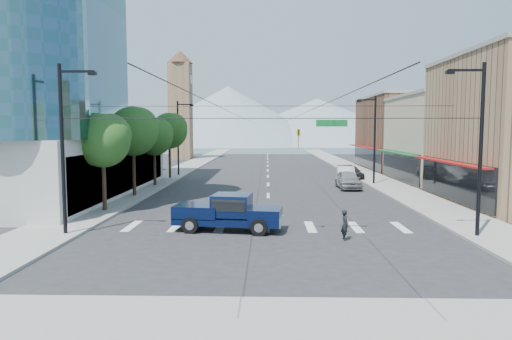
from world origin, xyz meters
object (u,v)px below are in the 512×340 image
(parked_car_mid, at_px, (346,174))
(parked_car_far, at_px, (351,173))
(pedestrian, at_px, (345,225))
(parked_car_near, at_px, (348,180))
(pickup_truck, at_px, (228,212))

(parked_car_mid, xyz_separation_m, parked_car_far, (1.12, 3.28, -0.11))
(pedestrian, relative_size, parked_car_near, 0.31)
(pedestrian, distance_m, parked_car_near, 20.70)
(pedestrian, bearing_deg, parked_car_near, -16.97)
(pickup_truck, relative_size, parked_car_far, 1.23)
(parked_car_near, bearing_deg, pedestrian, -100.77)
(pickup_truck, relative_size, parked_car_near, 1.25)
(pickup_truck, height_order, pedestrian, pickup_truck)
(pickup_truck, xyz_separation_m, parked_car_far, (11.70, 26.83, -0.33))
(parked_car_far, bearing_deg, pedestrian, -106.53)
(parked_car_near, relative_size, parked_car_mid, 0.98)
(pedestrian, bearing_deg, parked_car_far, -17.42)
(parked_car_mid, bearing_deg, pedestrian, -94.07)
(pickup_truck, relative_size, parked_car_mid, 1.22)
(pedestrian, height_order, parked_car_far, pedestrian)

